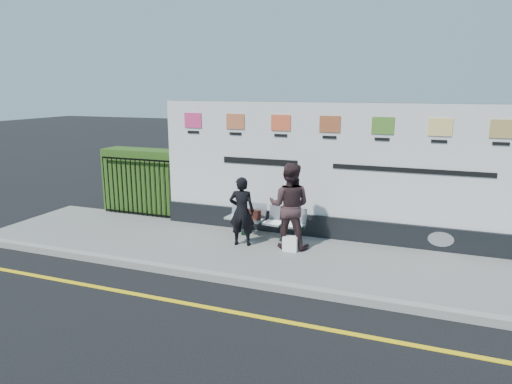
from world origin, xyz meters
TOP-DOWN VIEW (x-y plane):
  - ground at (0.00, 0.00)m, footprint 80.00×80.00m
  - pavement at (0.00, 2.50)m, footprint 14.00×3.00m
  - kerb at (0.00, 1.00)m, footprint 14.00×0.18m
  - yellow_line at (0.00, 0.00)m, footprint 14.00×0.10m
  - billboard at (0.50, 3.85)m, footprint 8.00×0.30m
  - hedge at (-4.58, 4.30)m, footprint 2.35×0.70m
  - railing at (-4.58, 3.85)m, footprint 2.05×0.06m
  - bench at (-0.82, 3.29)m, footprint 1.91×0.70m
  - woman_left at (-1.10, 2.66)m, footprint 0.60×0.46m
  - woman_right at (-0.10, 2.86)m, footprint 0.93×0.75m
  - handbag_brown at (-1.06, 3.31)m, footprint 0.30×0.19m
  - carrier_bag_white at (-0.01, 2.66)m, footprint 0.30×0.18m

SIDE VIEW (x-z plane):
  - ground at x=0.00m, z-range 0.00..0.00m
  - yellow_line at x=0.00m, z-range 0.00..0.01m
  - pavement at x=0.00m, z-range 0.00..0.12m
  - kerb at x=0.00m, z-range 0.00..0.14m
  - carrier_bag_white at x=-0.01m, z-range 0.12..0.42m
  - bench at x=-0.82m, z-range 0.12..0.52m
  - handbag_brown at x=-1.06m, z-range 0.52..0.74m
  - woman_left at x=-1.10m, z-range 0.12..1.61m
  - railing at x=-4.58m, z-range 0.12..1.66m
  - hedge at x=-4.58m, z-range 0.12..1.82m
  - woman_right at x=-0.10m, z-range 0.12..1.93m
  - billboard at x=0.50m, z-range -0.08..2.92m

